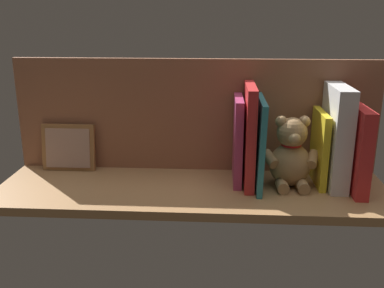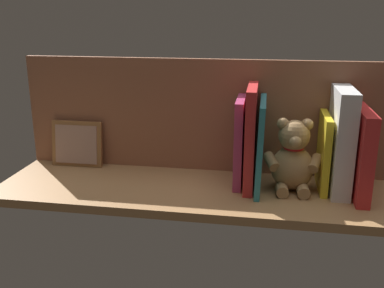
% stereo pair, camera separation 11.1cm
% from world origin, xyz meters
% --- Properties ---
extents(ground_plane, '(1.00, 0.32, 0.02)m').
position_xyz_m(ground_plane, '(0.00, 0.00, -0.01)').
color(ground_plane, '#A87A4C').
extents(shelf_back_panel, '(1.00, 0.02, 0.31)m').
position_xyz_m(shelf_back_panel, '(0.00, -0.14, 0.16)').
color(shelf_back_panel, '#9C6145').
rests_on(shelf_back_panel, ground_plane).
extents(book_0, '(0.03, 0.20, 0.21)m').
position_xyz_m(book_0, '(-0.41, -0.02, 0.11)').
color(book_0, red).
rests_on(book_0, ground_plane).
extents(dictionary_thick_white, '(0.05, 0.17, 0.26)m').
position_xyz_m(dictionary_thick_white, '(-0.37, -0.04, 0.13)').
color(dictionary_thick_white, silver).
rests_on(dictionary_thick_white, ground_plane).
extents(book_1, '(0.02, 0.15, 0.19)m').
position_xyz_m(book_1, '(-0.33, -0.05, 0.10)').
color(book_1, yellow).
rests_on(book_1, ground_plane).
extents(teddy_bear, '(0.15, 0.12, 0.19)m').
position_xyz_m(teddy_bear, '(-0.25, -0.02, 0.08)').
color(teddy_bear, tan).
rests_on(teddy_bear, ground_plane).
extents(book_2, '(0.02, 0.20, 0.23)m').
position_xyz_m(book_2, '(-0.17, -0.03, 0.11)').
color(book_2, teal).
rests_on(book_2, ground_plane).
extents(book_3, '(0.02, 0.18, 0.26)m').
position_xyz_m(book_3, '(-0.15, -0.04, 0.13)').
color(book_3, red).
rests_on(book_3, ground_plane).
extents(book_4, '(0.02, 0.15, 0.23)m').
position_xyz_m(book_4, '(-0.12, -0.05, 0.11)').
color(book_4, '#B23F72').
rests_on(book_4, ground_plane).
extents(picture_frame_leaning, '(0.15, 0.03, 0.13)m').
position_xyz_m(picture_frame_leaning, '(0.36, -0.11, 0.07)').
color(picture_frame_leaning, '#9E6B3D').
rests_on(picture_frame_leaning, ground_plane).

